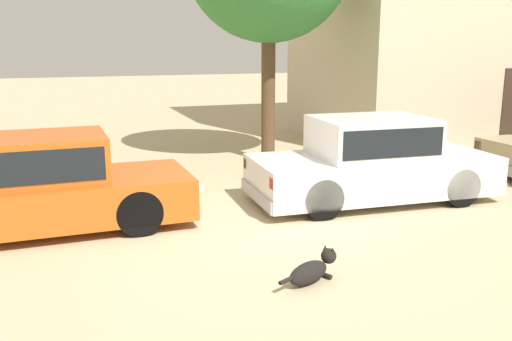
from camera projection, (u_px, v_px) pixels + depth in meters
ground_plane at (256, 234)px, 8.25m from camera, size 80.00×80.00×0.00m
parked_sedan_nearest at (39, 185)px, 8.25m from camera, size 4.53×1.76×1.43m
parked_sedan_second at (372, 160)px, 9.82m from camera, size 4.46×1.97×1.48m
stray_dog_spotted at (312, 270)px, 6.56m from camera, size 0.94×0.49×0.37m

